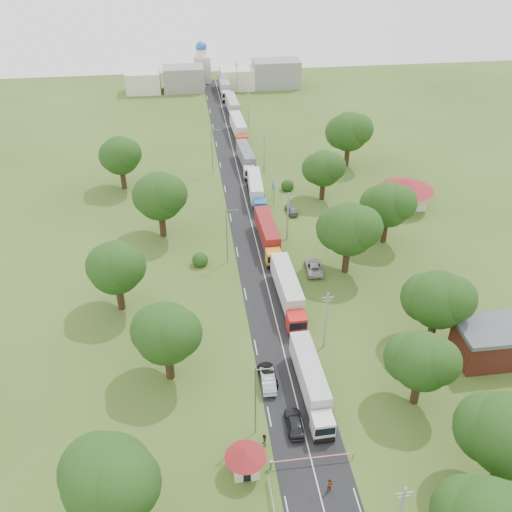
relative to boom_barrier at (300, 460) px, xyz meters
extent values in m
plane|color=#354D19|center=(1.36, 25.00, -0.89)|extent=(260.00, 260.00, 0.00)
cube|color=black|center=(1.36, 45.00, -0.89)|extent=(8.00, 200.00, 0.04)
cylinder|color=slate|center=(-3.14, 0.00, -0.34)|extent=(0.20, 0.20, 1.10)
cube|color=slate|center=(-3.14, 0.00, 0.16)|extent=(0.35, 0.35, 0.25)
cylinder|color=red|center=(1.36, 0.00, 0.11)|extent=(9.00, 0.12, 0.12)
cylinder|color=slate|center=(5.86, 0.00, -0.39)|extent=(0.10, 0.10, 1.00)
cube|color=beige|center=(-5.84, 0.00, 0.31)|extent=(2.60, 2.60, 2.40)
cone|color=maroon|center=(-5.84, 0.00, 2.01)|extent=(4.40, 4.40, 1.10)
cube|color=black|center=(-4.53, 0.00, 0.51)|extent=(0.02, 1.20, 0.90)
cube|color=black|center=(-5.84, -1.31, 0.11)|extent=(0.80, 0.02, 1.90)
cylinder|color=slate|center=(6.56, 58.80, 1.11)|extent=(0.12, 0.12, 4.00)
cylinder|color=slate|center=(6.56, 61.20, 1.11)|extent=(0.12, 0.12, 4.00)
cube|color=navy|center=(6.56, 60.00, 2.71)|extent=(0.06, 3.00, 1.00)
cube|color=silver|center=(6.56, 60.00, 2.71)|extent=(0.07, 3.10, 0.06)
cube|color=gray|center=(6.86, -10.00, 7.41)|extent=(1.60, 0.10, 0.10)
cube|color=gray|center=(6.86, -10.00, 6.91)|extent=(1.20, 0.10, 0.10)
cylinder|color=gray|center=(6.86, 18.00, 3.61)|extent=(0.24, 0.24, 9.00)
cube|color=gray|center=(6.86, 18.00, 7.41)|extent=(1.60, 0.10, 0.10)
cube|color=gray|center=(6.86, 18.00, 6.91)|extent=(1.20, 0.10, 0.10)
cylinder|color=gray|center=(6.86, 46.00, 3.61)|extent=(0.24, 0.24, 9.00)
cube|color=gray|center=(6.86, 46.00, 7.41)|extent=(1.60, 0.10, 0.10)
cube|color=gray|center=(6.86, 46.00, 6.91)|extent=(1.20, 0.10, 0.10)
cylinder|color=gray|center=(6.86, 74.00, 3.61)|extent=(0.24, 0.24, 9.00)
cube|color=gray|center=(6.86, 74.00, 7.41)|extent=(1.60, 0.10, 0.10)
cube|color=gray|center=(6.86, 74.00, 6.91)|extent=(1.20, 0.10, 0.10)
cylinder|color=gray|center=(6.86, 102.00, 3.61)|extent=(0.24, 0.24, 9.00)
cube|color=gray|center=(6.86, 102.00, 7.41)|extent=(1.60, 0.10, 0.10)
cube|color=gray|center=(6.86, 102.00, 6.91)|extent=(1.20, 0.10, 0.10)
cylinder|color=gray|center=(6.86, 130.00, 3.61)|extent=(0.24, 0.24, 9.00)
cube|color=gray|center=(6.86, 130.00, 7.41)|extent=(1.60, 0.10, 0.10)
cube|color=gray|center=(6.86, 130.00, 6.91)|extent=(1.20, 0.10, 0.10)
cylinder|color=slate|center=(-4.14, 5.00, 4.11)|extent=(0.16, 0.16, 10.00)
cube|color=slate|center=(-3.24, 5.00, 8.81)|extent=(1.80, 0.10, 0.10)
cube|color=slate|center=(-2.44, 5.00, 8.66)|extent=(0.50, 0.22, 0.15)
cylinder|color=slate|center=(-4.14, 40.00, 4.11)|extent=(0.16, 0.16, 10.00)
cube|color=slate|center=(-3.24, 40.00, 8.81)|extent=(1.80, 0.10, 0.10)
cube|color=slate|center=(-2.44, 40.00, 8.66)|extent=(0.50, 0.22, 0.15)
cylinder|color=slate|center=(-4.14, 75.00, 4.11)|extent=(0.16, 0.16, 10.00)
cube|color=slate|center=(-3.24, 75.00, 8.81)|extent=(1.80, 0.10, 0.10)
cube|color=slate|center=(-2.44, 75.00, 8.66)|extent=(0.50, 0.22, 0.15)
cylinder|color=#382616|center=(19.36, -5.00, 1.38)|extent=(1.12, 1.12, 4.55)
sphere|color=#1F3A10|center=(19.36, -5.00, 6.96)|extent=(8.40, 8.40, 8.40)
sphere|color=#1F3A10|center=(18.16, -3.50, 6.36)|extent=(7.20, 7.20, 7.20)
cylinder|color=#382616|center=(15.36, 7.00, 1.03)|extent=(1.04, 1.04, 3.85)
sphere|color=#1F3A10|center=(15.36, 7.00, 5.71)|extent=(7.00, 7.00, 7.00)
sphere|color=#1F3A10|center=(16.61, 6.00, 6.46)|extent=(5.50, 5.50, 5.50)
sphere|color=#1F3A10|center=(14.36, 8.25, 5.21)|extent=(6.00, 6.00, 6.00)
cylinder|color=#382616|center=(21.36, 17.00, 1.21)|extent=(1.08, 1.08, 4.20)
sphere|color=#1F3A10|center=(21.36, 17.00, 6.33)|extent=(7.70, 7.70, 7.70)
sphere|color=#1F3A10|center=(22.73, 15.90, 7.16)|extent=(6.05, 6.05, 6.05)
sphere|color=#1F3A10|center=(20.26, 18.38, 5.78)|extent=(6.60, 6.60, 6.60)
cylinder|color=#382616|center=(14.36, 35.00, 1.38)|extent=(1.12, 1.12, 4.55)
sphere|color=#1F3A10|center=(14.36, 35.00, 6.96)|extent=(8.40, 8.40, 8.40)
sphere|color=#1F3A10|center=(15.86, 33.80, 7.86)|extent=(6.60, 6.60, 6.60)
sphere|color=#1F3A10|center=(13.16, 36.50, 6.36)|extent=(7.20, 7.20, 7.20)
cylinder|color=#382616|center=(23.36, 43.00, 1.21)|extent=(1.08, 1.08, 4.20)
sphere|color=#1F3A10|center=(23.36, 43.00, 6.33)|extent=(7.70, 7.70, 7.70)
sphere|color=#1F3A10|center=(24.73, 41.90, 7.16)|extent=(6.05, 6.05, 6.05)
sphere|color=#1F3A10|center=(22.26, 44.38, 5.78)|extent=(6.60, 6.60, 6.60)
cylinder|color=#382616|center=(16.36, 60.00, 1.03)|extent=(1.04, 1.04, 3.85)
sphere|color=#1F3A10|center=(16.36, 60.00, 5.71)|extent=(7.00, 7.00, 7.00)
sphere|color=#1F3A10|center=(17.61, 59.00, 6.46)|extent=(5.50, 5.50, 5.50)
sphere|color=#1F3A10|center=(15.36, 61.25, 5.21)|extent=(6.00, 6.00, 6.00)
cylinder|color=#382616|center=(25.36, 75.00, 1.38)|extent=(1.12, 1.12, 4.55)
sphere|color=#1F3A10|center=(25.36, 75.00, 6.96)|extent=(8.40, 8.40, 8.40)
sphere|color=#1F3A10|center=(26.86, 73.80, 7.86)|extent=(6.60, 6.60, 6.60)
sphere|color=#1F3A10|center=(24.16, 76.50, 6.36)|extent=(7.20, 7.20, 7.20)
sphere|color=#1F3A10|center=(-18.64, -5.00, 6.96)|extent=(8.40, 8.40, 8.40)
sphere|color=#1F3A10|center=(-17.14, -6.20, 7.86)|extent=(6.60, 6.60, 6.60)
sphere|color=#1F3A10|center=(-19.84, -3.50, 6.36)|extent=(7.20, 7.20, 7.20)
cylinder|color=#382616|center=(-13.64, 15.00, 1.21)|extent=(1.08, 1.08, 4.20)
sphere|color=#1F3A10|center=(-13.64, 15.00, 6.33)|extent=(7.70, 7.70, 7.70)
sphere|color=#1F3A10|center=(-12.27, 13.90, 7.16)|extent=(6.05, 6.05, 6.05)
sphere|color=#1F3A10|center=(-14.74, 16.38, 5.78)|extent=(6.60, 6.60, 6.60)
cylinder|color=#382616|center=(-20.64, 30.00, 1.21)|extent=(1.08, 1.08, 4.20)
sphere|color=#1F3A10|center=(-20.64, 30.00, 6.33)|extent=(7.70, 7.70, 7.70)
sphere|color=#1F3A10|center=(-19.27, 28.90, 7.16)|extent=(6.05, 6.05, 6.05)
sphere|color=#1F3A10|center=(-21.74, 31.38, 5.78)|extent=(6.60, 6.60, 6.60)
cylinder|color=#382616|center=(-14.64, 50.00, 1.38)|extent=(1.12, 1.12, 4.55)
sphere|color=#1F3A10|center=(-14.64, 50.00, 6.96)|extent=(8.40, 8.40, 8.40)
sphere|color=#1F3A10|center=(-13.14, 48.80, 7.86)|extent=(6.60, 6.60, 6.60)
sphere|color=#1F3A10|center=(-15.84, 51.50, 6.36)|extent=(7.20, 7.20, 7.20)
cylinder|color=#382616|center=(-22.64, 70.00, 1.21)|extent=(1.08, 1.08, 4.20)
sphere|color=#1F3A10|center=(-22.64, 70.00, 6.33)|extent=(7.70, 7.70, 7.70)
sphere|color=#1F3A10|center=(-21.27, 68.90, 7.16)|extent=(6.05, 6.05, 6.05)
sphere|color=#1F3A10|center=(-23.74, 71.38, 5.78)|extent=(6.60, 6.60, 6.60)
cube|color=maroon|center=(27.36, 13.00, 1.41)|extent=(8.00, 6.00, 4.60)
cube|color=#47494F|center=(27.36, 13.00, 4.01)|extent=(8.60, 6.60, 0.60)
cube|color=beige|center=(31.36, 55.00, 1.11)|extent=(7.00, 5.00, 4.00)
cone|color=maroon|center=(31.36, 55.00, 4.01)|extent=(10.08, 10.08, 1.80)
cube|color=gray|center=(-8.64, 135.00, 2.61)|extent=(12.00, 8.00, 7.00)
cube|color=beige|center=(7.36, 135.00, 2.11)|extent=(10.00, 8.00, 6.00)
cube|color=gray|center=(19.36, 135.00, 3.11)|extent=(14.00, 8.00, 8.00)
cube|color=beige|center=(-20.64, 135.00, 2.11)|extent=(10.00, 8.00, 6.00)
cube|color=beige|center=(-2.64, 143.00, 3.11)|extent=(5.00, 5.00, 8.00)
cylinder|color=silver|center=(-2.64, 143.00, 8.11)|extent=(3.20, 3.20, 2.00)
sphere|color=#2659B2|center=(-2.64, 143.00, 9.71)|extent=(3.40, 3.40, 3.40)
cube|color=silver|center=(3.26, 3.62, 0.66)|extent=(2.46, 2.46, 2.50)
cube|color=black|center=(3.26, 2.41, 1.01)|extent=(2.30, 0.07, 1.10)
cube|color=slate|center=(3.26, 2.47, -0.34)|extent=(2.21, 0.30, 0.35)
cube|color=slate|center=(3.26, 10.63, -0.14)|extent=(2.56, 11.56, 0.30)
cube|color=#B5B5BA|center=(3.26, 10.93, 1.66)|extent=(2.77, 11.87, 3.00)
cylinder|color=black|center=(3.26, 2.72, -0.39)|extent=(2.35, 1.00, 1.00)
cylinder|color=black|center=(3.26, 4.53, -0.39)|extent=(2.35, 1.00, 1.00)
cylinder|color=black|center=(3.26, 14.14, -0.39)|extent=(2.35, 1.00, 1.00)
cylinder|color=black|center=(3.26, 15.64, -0.39)|extent=(2.35, 1.00, 1.00)
cube|color=red|center=(3.74, 21.47, 0.74)|extent=(2.60, 2.60, 2.63)
cube|color=black|center=(3.74, 20.19, 1.11)|extent=(2.42, 0.09, 1.16)
cube|color=slate|center=(3.74, 20.25, -0.31)|extent=(2.32, 0.32, 0.37)
cube|color=slate|center=(3.74, 28.84, -0.10)|extent=(2.77, 12.18, 0.32)
cube|color=#BDBDBD|center=(3.74, 29.16, 1.80)|extent=(2.99, 12.50, 3.16)
cylinder|color=black|center=(3.74, 20.52, -0.36)|extent=(2.48, 1.05, 1.05)
cylinder|color=black|center=(3.74, 22.41, -0.36)|extent=(2.48, 1.05, 1.05)
cylinder|color=black|center=(3.74, 32.53, -0.36)|extent=(2.48, 1.05, 1.05)
cylinder|color=black|center=(3.74, 34.11, -0.36)|extent=(2.48, 1.05, 1.05)
cube|color=orange|center=(3.22, 38.19, 0.66)|extent=(2.48, 2.48, 2.50)
cube|color=black|center=(3.22, 36.98, 1.01)|extent=(2.30, 0.10, 1.10)
cube|color=slate|center=(3.22, 37.04, -0.34)|extent=(2.21, 0.32, 0.35)
cube|color=slate|center=(3.22, 45.21, -0.14)|extent=(2.69, 11.59, 0.30)
cube|color=maroon|center=(3.22, 45.51, 1.66)|extent=(2.90, 11.90, 3.01)
cylinder|color=black|center=(3.22, 37.29, -0.39)|extent=(2.35, 1.00, 1.00)
cylinder|color=black|center=(3.22, 39.09, -0.39)|extent=(2.35, 1.00, 1.00)
cylinder|color=black|center=(3.22, 48.71, -0.39)|extent=(2.35, 1.00, 1.00)
cylinder|color=black|center=(3.22, 50.22, -0.39)|extent=(2.35, 1.00, 1.00)
cube|color=#195D9B|center=(3.48, 55.85, 0.61)|extent=(2.45, 2.45, 2.41)
cube|color=black|center=(3.48, 54.68, 0.94)|extent=(2.22, 0.15, 1.06)
cube|color=slate|center=(3.48, 54.74, -0.36)|extent=(2.14, 0.37, 0.34)
cube|color=slate|center=(3.48, 62.61, -0.17)|extent=(2.86, 11.22, 0.29)
cube|color=silver|center=(3.48, 62.90, 1.57)|extent=(3.07, 11.52, 2.90)
cylinder|color=black|center=(3.48, 54.98, -0.41)|extent=(2.27, 0.97, 0.97)
cylinder|color=black|center=(3.48, 56.72, -0.41)|extent=(2.27, 0.97, 0.97)
cylinder|color=black|center=(3.48, 65.99, -0.41)|extent=(2.27, 0.97, 0.97)
cylinder|color=black|center=(3.48, 67.44, -0.41)|extent=(2.27, 0.97, 0.97)
cube|color=silver|center=(3.36, 71.05, 0.62)|extent=(2.47, 2.47, 2.44)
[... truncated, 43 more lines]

